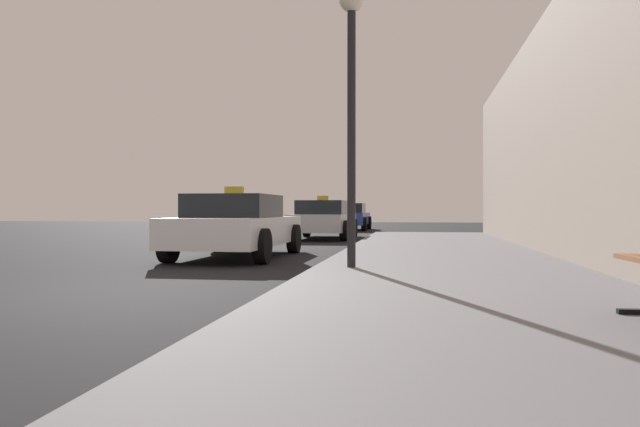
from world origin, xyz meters
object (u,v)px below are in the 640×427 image
car_white (237,226)px  car_blue (348,216)px  car_silver (324,219)px  street_lamp (351,73)px

car_white → car_blue: bearing=88.7°
car_silver → street_lamp: bearing=-79.2°
car_blue → street_lamp: bearing=-83.4°
car_silver → car_blue: (-0.16, 8.50, -0.00)m
car_white → car_silver: 8.10m
street_lamp → car_silver: 11.69m
car_silver → car_blue: 8.50m
street_lamp → car_blue: street_lamp is taller
street_lamp → car_blue: bearing=96.6°
car_white → car_silver: same height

